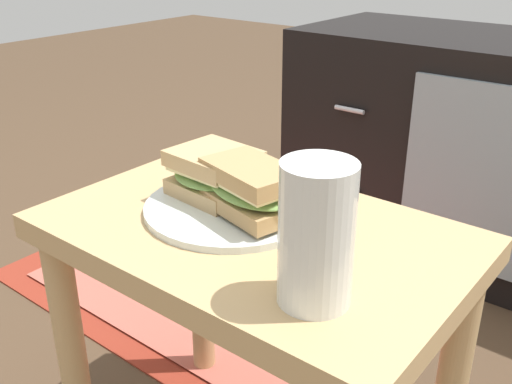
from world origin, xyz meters
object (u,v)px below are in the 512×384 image
Objects in this scene: sandwich_front at (214,173)px; beer_glass at (316,239)px; tv_cabinet at (481,152)px; plate at (233,207)px; sandwich_back at (252,189)px.

beer_glass is (0.25, -0.12, 0.03)m from sandwich_front.
plate is (-0.05, -0.93, 0.17)m from tv_cabinet.
sandwich_front reaches higher than plate.
plate is at bearing 151.84° from beer_glass.
sandwich_front is at bearing 166.82° from plate.
beer_glass is (0.16, -1.04, 0.24)m from tv_cabinet.
tv_cabinet is at bearing 84.56° from sandwich_front.
sandwich_front is at bearing 154.13° from beer_glass.
tv_cabinet reaches higher than plate.
sandwich_front is 0.09m from sandwich_back.
sandwich_back is at bearing -90.27° from tv_cabinet.
beer_glass is (0.21, -0.11, 0.07)m from plate.
sandwich_front is at bearing -95.44° from tv_cabinet.
plate is at bearing 166.82° from sandwich_back.
beer_glass is at bearing -28.16° from plate.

